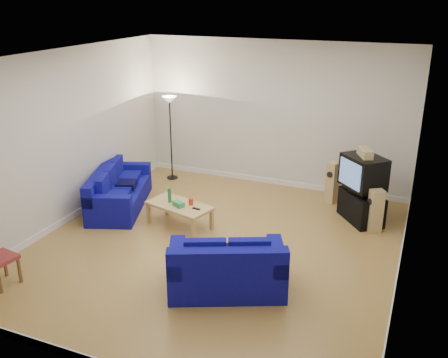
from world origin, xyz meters
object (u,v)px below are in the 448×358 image
at_px(television, 363,172).
at_px(sofa_three_seat, 117,193).
at_px(coffee_table, 179,207).
at_px(sofa_loveseat, 227,271).
at_px(tv_stand, 361,207).

bearing_deg(television, sofa_three_seat, -118.86).
xyz_separation_m(sofa_three_seat, coffee_table, (1.58, -0.32, 0.09)).
bearing_deg(television, sofa_loveseat, -67.89).
bearing_deg(coffee_table, sofa_three_seat, 168.57).
distance_m(coffee_table, television, 3.49).
distance_m(sofa_three_seat, coffee_table, 1.62).
distance_m(coffee_table, tv_stand, 3.45).
height_order(tv_stand, television, television).
bearing_deg(sofa_three_seat, coffee_table, 58.56).
xyz_separation_m(sofa_three_seat, sofa_loveseat, (3.21, -1.96, 0.02)).
bearing_deg(sofa_loveseat, coffee_table, 110.61).
bearing_deg(sofa_three_seat, sofa_loveseat, 38.52).
height_order(coffee_table, television, television).
xyz_separation_m(sofa_loveseat, television, (1.42, 3.24, 0.65)).
bearing_deg(television, coffee_table, -106.65).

